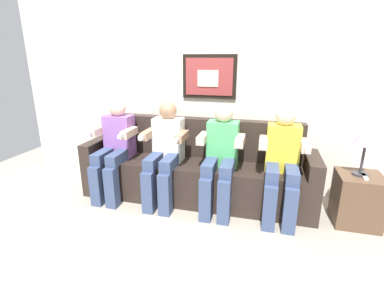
{
  "coord_description": "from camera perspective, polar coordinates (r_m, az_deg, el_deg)",
  "views": [
    {
      "loc": [
        0.73,
        -2.57,
        1.56
      ],
      "look_at": [
        0.0,
        0.15,
        0.7
      ],
      "focal_mm": 26.48,
      "sensor_mm": 36.0,
      "label": 1
    }
  ],
  "objects": [
    {
      "name": "ground_plane",
      "position": [
        3.09,
        -0.74,
        -13.3
      ],
      "size": [
        6.46,
        6.46,
        0.0
      ],
      "primitive_type": "plane",
      "color": "#9E9384"
    },
    {
      "name": "back_wall_assembly",
      "position": [
        3.42,
        2.74,
        12.63
      ],
      "size": [
        4.97,
        0.1,
        2.6
      ],
      "color": "silver",
      "rests_on": "ground_plane"
    },
    {
      "name": "couch",
      "position": [
        3.24,
        0.82,
        -5.68
      ],
      "size": [
        2.57,
        0.58,
        0.9
      ],
      "color": "#2D231E",
      "rests_on": "ground_plane"
    },
    {
      "name": "person_leftmost",
      "position": [
        3.32,
        -15.29,
        -0.33
      ],
      "size": [
        0.46,
        0.56,
        1.11
      ],
      "color": "#8C59A5",
      "rests_on": "ground_plane"
    },
    {
      "name": "person_left_center",
      "position": [
        3.07,
        -5.43,
        -1.21
      ],
      "size": [
        0.46,
        0.56,
        1.11
      ],
      "color": "white",
      "rests_on": "ground_plane"
    },
    {
      "name": "person_right_center",
      "position": [
        2.92,
        5.81,
        -2.17
      ],
      "size": [
        0.46,
        0.56,
        1.11
      ],
      "color": "#4CB266",
      "rests_on": "ground_plane"
    },
    {
      "name": "person_rightmost",
      "position": [
        2.9,
        17.72,
        -3.09
      ],
      "size": [
        0.46,
        0.56,
        1.11
      ],
      "color": "yellow",
      "rests_on": "ground_plane"
    },
    {
      "name": "side_table_right",
      "position": [
        3.21,
        30.28,
        -9.56
      ],
      "size": [
        0.4,
        0.4,
        0.5
      ],
      "color": "brown",
      "rests_on": "ground_plane"
    },
    {
      "name": "table_lamp",
      "position": [
        3.02,
        31.71,
        0.96
      ],
      "size": [
        0.22,
        0.22,
        0.46
      ],
      "color": "#333338",
      "rests_on": "side_table_right"
    },
    {
      "name": "spare_remote_on_table",
      "position": [
        3.07,
        31.4,
        -5.65
      ],
      "size": [
        0.04,
        0.13,
        0.02
      ],
      "primitive_type": "cube",
      "color": "white",
      "rests_on": "side_table_right"
    }
  ]
}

